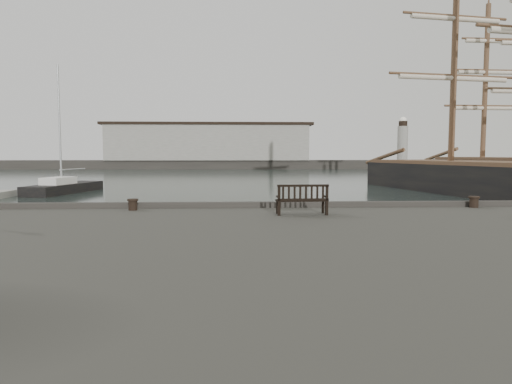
% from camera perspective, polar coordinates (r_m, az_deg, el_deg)
% --- Properties ---
extents(ground, '(400.00, 400.00, 0.00)m').
position_cam_1_polar(ground, '(15.56, 2.87, -7.57)').
color(ground, black).
rests_on(ground, ground).
extents(breakwater, '(140.00, 9.50, 12.20)m').
position_cam_1_polar(breakwater, '(107.19, -4.14, 5.22)').
color(breakwater, '#383530').
rests_on(breakwater, ground).
extents(bench, '(1.52, 0.59, 0.86)m').
position_cam_1_polar(bench, '(13.34, 5.74, -1.65)').
color(bench, black).
rests_on(bench, quay).
extents(bollard_left, '(0.42, 0.42, 0.36)m').
position_cam_1_polar(bollard_left, '(14.82, -15.14, -1.53)').
color(bollard_left, black).
rests_on(bollard_left, quay).
extents(bollard_right, '(0.47, 0.47, 0.37)m').
position_cam_1_polar(bollard_right, '(16.68, 25.58, -1.12)').
color(bollard_right, black).
rests_on(bollard_right, quay).
extents(yacht_d, '(4.14, 9.33, 11.44)m').
position_cam_1_polar(yacht_d, '(42.82, -22.78, 0.22)').
color(yacht_d, black).
rests_on(yacht_d, ground).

